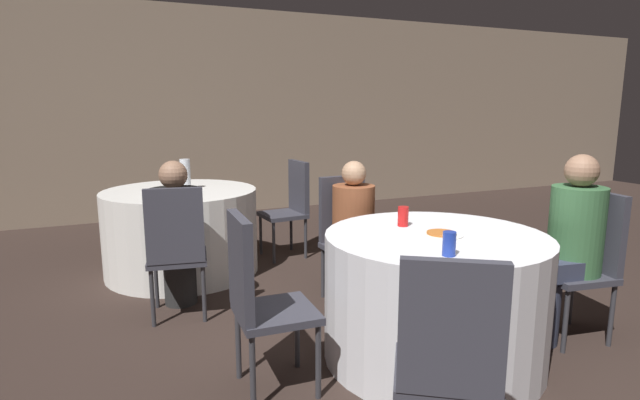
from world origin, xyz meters
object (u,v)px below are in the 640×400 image
table_near (434,296)px  chair_near_north (347,228)px  chair_near_east (587,254)px  pizza_plate_near (441,234)px  table_far (182,231)px  person_floral_shirt (358,235)px  chair_far_east (291,201)px  soda_can_red (403,216)px  chair_near_southwest (448,355)px  chair_near_west (257,291)px  person_green_jacket (565,249)px  chair_far_south (176,243)px  person_black_shirt (177,235)px  soda_can_blue (450,244)px  bottle_far (185,174)px

table_near → chair_near_north: size_ratio=1.35×
chair_near_east → pizza_plate_near: chair_near_east is taller
table_far → chair_near_east: bearing=-47.1°
chair_near_north → person_floral_shirt: (0.01, -0.18, -0.01)m
chair_far_east → soda_can_red: bearing=174.8°
chair_near_southwest → chair_far_east: same height
table_near → chair_near_west: size_ratio=1.35×
table_far → chair_near_southwest: (0.56, -3.10, 0.18)m
person_green_jacket → chair_near_north: bearing=46.6°
table_near → chair_near_west: (-1.06, 0.04, 0.18)m
table_far → chair_far_east: chair_far_east is taller
chair_near_north → soda_can_red: chair_near_north is taller
table_near → pizza_plate_near: 0.39m
table_far → chair_far_south: size_ratio=1.41×
chair_near_west → pizza_plate_near: size_ratio=3.86×
person_black_shirt → person_floral_shirt: person_black_shirt is taller
chair_far_east → soda_can_blue: 2.69m
chair_near_east → pizza_plate_near: (-1.03, 0.14, 0.20)m
chair_near_west → chair_near_north: size_ratio=1.00×
chair_near_east → chair_far_east: size_ratio=1.00×
table_near → chair_far_east: (-0.05, 2.30, 0.18)m
table_near → chair_near_southwest: size_ratio=1.35×
chair_near_west → person_green_jacket: 1.96m
chair_near_southwest → chair_near_west: same height
table_far → chair_far_south: bearing=-99.4°
chair_near_north → soda_can_red: bearing=86.3°
chair_near_east → person_green_jacket: bearing=90.0°
chair_near_west → bottle_far: bearing=-177.3°
person_black_shirt → chair_far_east: bearing=48.5°
pizza_plate_near → soda_can_red: 0.29m
soda_can_blue → chair_near_southwest: bearing=-127.0°
chair_far_south → pizza_plate_near: size_ratio=3.86×
table_far → chair_far_south: (-0.18, -1.08, 0.18)m
person_floral_shirt → table_near: bearing=90.0°
chair_near_southwest → pizza_plate_near: bearing=88.6°
chair_near_east → person_black_shirt: bearing=66.7°
bottle_far → chair_near_north: bearing=-48.4°
chair_near_east → pizza_plate_near: size_ratio=3.86×
bottle_far → person_green_jacket: bearing=-50.1°
person_black_shirt → soda_can_blue: 2.01m
table_near → person_floral_shirt: bearing=92.7°
chair_near_southwest → soda_can_blue: bearing=86.4°
chair_near_southwest → pizza_plate_near: chair_near_southwest is taller
person_green_jacket → chair_far_east: bearing=29.6°
chair_far_east → person_green_jacket: bearing=-163.8°
chair_near_west → chair_far_east: same height
person_black_shirt → bottle_far: size_ratio=4.12×
soda_can_red → soda_can_blue: bearing=-101.7°
soda_can_red → person_green_jacket: bearing=-22.2°
person_green_jacket → table_far: bearing=49.4°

